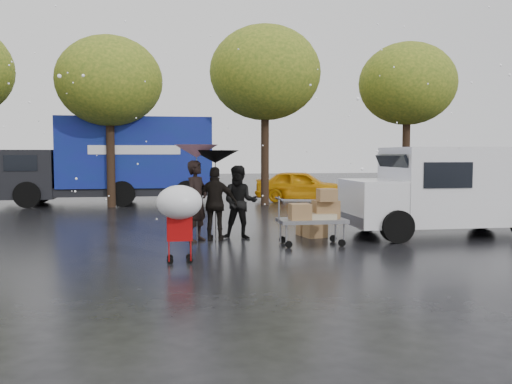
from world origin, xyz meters
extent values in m
plane|color=black|center=(0.00, 0.00, 0.00)|extent=(90.00, 90.00, 0.00)
imported|color=black|center=(-0.71, 1.23, 0.94)|extent=(0.77, 0.82, 1.89)
imported|color=black|center=(0.33, 1.44, 0.88)|extent=(0.98, 0.83, 1.76)
imported|color=black|center=(-0.26, 1.29, 0.87)|extent=(1.09, 0.64, 1.74)
cylinder|color=#4C4C4C|center=(-0.71, 1.23, 1.05)|extent=(0.02, 0.02, 2.10)
cone|color=pink|center=(-0.71, 1.23, 2.10)|extent=(1.00, 1.00, 0.30)
sphere|color=#4C4C4C|center=(-0.71, 1.23, 2.13)|extent=(0.06, 0.06, 0.06)
cylinder|color=#4C4C4C|center=(-0.26, 1.29, 0.99)|extent=(0.02, 0.02, 1.97)
cone|color=black|center=(-0.26, 1.29, 1.97)|extent=(1.11, 1.11, 0.30)
sphere|color=#4C4C4C|center=(-0.26, 1.29, 2.00)|extent=(0.06, 0.06, 0.06)
cube|color=slate|center=(1.80, 0.30, 0.55)|extent=(1.50, 0.80, 0.08)
cylinder|color=slate|center=(1.05, 0.30, 0.80)|extent=(0.04, 0.04, 0.60)
cube|color=olive|center=(2.15, 0.40, 0.79)|extent=(0.55, 0.45, 0.40)
cube|color=olive|center=(1.50, 0.20, 0.77)|extent=(0.45, 0.40, 0.35)
cube|color=olive|center=(2.10, 0.15, 1.13)|extent=(0.40, 0.35, 0.28)
cube|color=tan|center=(1.85, 0.30, 0.65)|extent=(0.90, 0.55, 0.12)
cylinder|color=black|center=(1.20, -0.02, 0.08)|extent=(0.16, 0.05, 0.16)
cylinder|color=black|center=(1.20, 0.62, 0.08)|extent=(0.16, 0.05, 0.16)
cylinder|color=black|center=(2.40, -0.02, 0.08)|extent=(0.16, 0.05, 0.16)
cylinder|color=black|center=(2.40, 0.62, 0.08)|extent=(0.16, 0.05, 0.16)
cube|color=#AF0A0A|center=(-1.17, -1.16, 0.65)|extent=(0.47, 0.41, 0.45)
cylinder|color=#AF0A0A|center=(-1.17, -1.35, 1.02)|extent=(0.42, 0.02, 0.02)
cylinder|color=#4C4C4C|center=(-1.17, -1.35, 0.95)|extent=(0.02, 0.02, 0.60)
ellipsoid|color=white|center=(-1.17, -1.35, 1.15)|extent=(0.84, 0.84, 0.63)
cylinder|color=black|center=(-1.35, -1.32, 0.06)|extent=(0.12, 0.04, 0.12)
cylinder|color=black|center=(-1.35, -1.00, 0.06)|extent=(0.12, 0.04, 0.12)
cylinder|color=black|center=(-0.99, -1.32, 0.06)|extent=(0.12, 0.04, 0.12)
cylinder|color=black|center=(-0.99, -1.00, 0.06)|extent=(0.12, 0.04, 0.12)
cube|color=white|center=(6.00, 1.19, 1.25)|extent=(3.80, 2.00, 1.90)
cube|color=white|center=(3.60, 1.19, 0.85)|extent=(1.20, 1.95, 1.10)
cube|color=black|center=(4.15, 1.19, 1.70)|extent=(0.37, 1.70, 0.67)
cube|color=slate|center=(3.05, 1.19, 0.45)|extent=(0.12, 1.90, 0.25)
cylinder|color=black|center=(3.80, 0.24, 0.38)|extent=(0.76, 0.28, 0.76)
cylinder|color=black|center=(3.80, 2.14, 0.38)|extent=(0.76, 0.28, 0.76)
cylinder|color=black|center=(7.10, 2.14, 0.38)|extent=(0.76, 0.28, 0.76)
cube|color=navy|center=(-2.61, 11.34, 2.10)|extent=(6.00, 2.50, 2.80)
cube|color=black|center=(-6.81, 11.34, 1.25)|extent=(2.20, 2.40, 1.90)
cube|color=black|center=(-3.61, 11.34, 0.55)|extent=(8.00, 2.30, 0.35)
cube|color=white|center=(-2.61, 10.08, 2.20)|extent=(3.50, 0.03, 0.35)
cylinder|color=black|center=(-6.61, 10.19, 0.50)|extent=(1.00, 0.30, 1.00)
cylinder|color=black|center=(-6.61, 12.49, 0.50)|extent=(1.00, 0.30, 1.00)
cylinder|color=black|center=(-0.61, 10.19, 0.50)|extent=(1.00, 0.30, 1.00)
cylinder|color=black|center=(-0.61, 12.49, 0.50)|extent=(1.00, 0.30, 1.00)
cube|color=olive|center=(2.18, 1.38, 0.22)|extent=(0.58, 0.50, 0.45)
cube|color=olive|center=(2.05, 1.79, 0.17)|extent=(0.47, 0.38, 0.33)
imported|color=#EEA10C|center=(4.35, 11.35, 0.67)|extent=(4.24, 2.68, 1.34)
cylinder|color=black|center=(-3.50, 10.00, 2.24)|extent=(0.32, 0.32, 4.48)
ellipsoid|color=#375819|center=(-3.50, 10.00, 4.80)|extent=(4.00, 4.00, 3.40)
cylinder|color=black|center=(2.50, 10.00, 2.45)|extent=(0.32, 0.32, 4.90)
ellipsoid|color=#375819|center=(2.50, 10.00, 5.25)|extent=(4.40, 4.40, 3.74)
cylinder|color=black|center=(8.50, 10.00, 2.31)|extent=(0.32, 0.32, 4.62)
ellipsoid|color=#375819|center=(8.50, 10.00, 4.95)|extent=(4.00, 4.00, 3.40)
camera|label=1|loc=(-1.39, -11.36, 2.03)|focal=38.00mm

